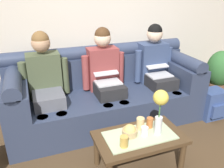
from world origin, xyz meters
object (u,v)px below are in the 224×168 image
(flower_vase, at_px, (160,105))
(cup_near_right, at_px, (145,131))
(person_right, at_px, (156,67))
(person_middle, at_px, (105,73))
(cup_far_center, at_px, (124,141))
(cup_near_left, at_px, (150,123))
(snack_bowl, at_px, (130,131))
(potted_plant, at_px, (219,73))
(person_left, at_px, (46,81))
(cup_far_left, at_px, (140,123))
(backpack_right, at_px, (212,104))
(couch, at_px, (106,94))
(coffee_table, at_px, (139,141))

(flower_vase, height_order, cup_near_right, flower_vase)
(person_right, bearing_deg, person_middle, 179.99)
(person_right, distance_m, cup_near_right, 1.23)
(person_middle, height_order, cup_far_center, person_middle)
(cup_near_left, relative_size, cup_near_right, 1.20)
(cup_far_center, bearing_deg, snack_bowl, 49.08)
(potted_plant, bearing_deg, flower_vase, -149.29)
(person_left, relative_size, person_right, 1.00)
(cup_far_left, relative_size, backpack_right, 0.30)
(cup_far_center, bearing_deg, flower_vase, 9.49)
(couch, relative_size, cup_near_left, 23.37)
(cup_near_right, height_order, cup_far_center, cup_far_center)
(person_middle, xyz_separation_m, cup_far_left, (0.05, -0.89, -0.21))
(potted_plant, bearing_deg, cup_far_left, -154.19)
(potted_plant, bearing_deg, coffee_table, -152.59)
(cup_near_left, bearing_deg, snack_bowl, -167.57)
(person_middle, bearing_deg, potted_plant, -0.64)
(coffee_table, relative_size, backpack_right, 2.08)
(coffee_table, relative_size, potted_plant, 1.08)
(backpack_right, bearing_deg, cup_near_left, -160.27)
(person_middle, relative_size, snack_bowl, 8.36)
(person_middle, relative_size, potted_plant, 1.57)
(cup_far_left, bearing_deg, potted_plant, 25.81)
(snack_bowl, bearing_deg, person_right, 49.36)
(coffee_table, bearing_deg, cup_near_right, -21.95)
(person_left, xyz_separation_m, person_middle, (0.73, -0.00, -0.00))
(couch, distance_m, cup_far_left, 0.90)
(person_left, distance_m, snack_bowl, 1.17)
(backpack_right, height_order, potted_plant, potted_plant)
(potted_plant, bearing_deg, person_middle, 179.36)
(person_middle, distance_m, backpack_right, 1.51)
(backpack_right, xyz_separation_m, potted_plant, (0.49, 0.44, 0.23))
(cup_near_right, bearing_deg, person_right, 55.48)
(couch, xyz_separation_m, flower_vase, (0.17, -1.03, 0.33))
(person_left, distance_m, person_middle, 0.73)
(flower_vase, bearing_deg, coffee_table, 166.98)
(flower_vase, xyz_separation_m, cup_near_right, (-0.13, 0.02, -0.26))
(cup_near_right, distance_m, cup_far_center, 0.26)
(coffee_table, bearing_deg, flower_vase, -13.02)
(person_right, height_order, potted_plant, person_right)
(flower_vase, xyz_separation_m, cup_far_left, (-0.12, 0.13, -0.25))
(person_middle, xyz_separation_m, cup_near_left, (0.15, -0.90, -0.22))
(couch, relative_size, person_left, 1.98)
(flower_vase, bearing_deg, couch, 99.38)
(person_left, distance_m, flower_vase, 1.36)
(potted_plant, bearing_deg, backpack_right, -138.07)
(coffee_table, height_order, cup_near_right, cup_near_right)
(cup_near_left, relative_size, backpack_right, 0.26)
(cup_far_center, bearing_deg, potted_plant, 27.33)
(cup_far_left, bearing_deg, person_left, 131.04)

